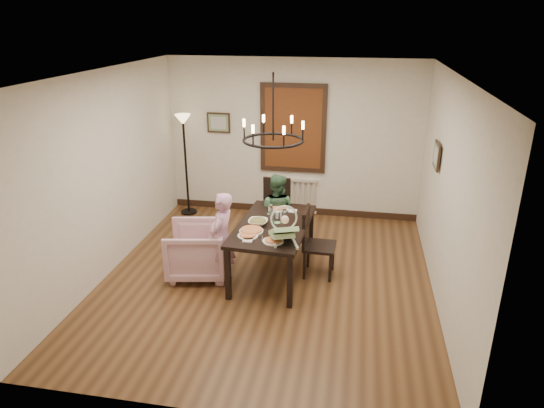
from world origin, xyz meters
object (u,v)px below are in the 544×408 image
(dining_table, at_px, (273,230))
(chair_right, at_px, (320,243))
(chair_far, at_px, (275,211))
(elderly_woman, at_px, (223,246))
(floor_lamp, at_px, (186,166))
(armchair, at_px, (197,250))
(baby_bouncer, at_px, (283,230))
(drinking_glass, at_px, (272,216))
(seated_man, at_px, (276,219))

(dining_table, bearing_deg, chair_right, 13.54)
(chair_far, relative_size, elderly_woman, 0.95)
(chair_far, bearing_deg, floor_lamp, 153.98)
(armchair, distance_m, baby_bouncer, 1.43)
(drinking_glass, relative_size, floor_lamp, 0.08)
(dining_table, distance_m, chair_right, 0.68)
(baby_bouncer, bearing_deg, drinking_glass, 92.12)
(dining_table, bearing_deg, armchair, -166.04)
(drinking_glass, bearing_deg, chair_far, 98.28)
(elderly_woman, bearing_deg, seated_man, 162.29)
(dining_table, relative_size, floor_lamp, 0.95)
(baby_bouncer, bearing_deg, chair_far, 83.66)
(seated_man, height_order, floor_lamp, floor_lamp)
(chair_far, height_order, baby_bouncer, baby_bouncer)
(chair_right, distance_m, armchair, 1.72)
(chair_far, height_order, armchair, chair_far)
(elderly_woman, bearing_deg, chair_far, 170.97)
(chair_right, xyz_separation_m, elderly_woman, (-1.27, -0.43, 0.04))
(chair_far, height_order, seated_man, seated_man)
(chair_right, bearing_deg, dining_table, 101.85)
(chair_far, distance_m, chair_right, 1.29)
(armchair, bearing_deg, chair_far, 135.41)
(elderly_woman, xyz_separation_m, floor_lamp, (-1.32, 2.32, 0.36))
(chair_right, bearing_deg, seated_man, 49.57)
(drinking_glass, bearing_deg, chair_right, 1.25)
(chair_far, bearing_deg, dining_table, -80.85)
(elderly_woman, height_order, drinking_glass, elderly_woman)
(dining_table, relative_size, drinking_glass, 11.62)
(chair_right, distance_m, drinking_glass, 0.75)
(chair_far, distance_m, baby_bouncer, 1.73)
(dining_table, xyz_separation_m, baby_bouncer, (0.22, -0.51, 0.25))
(chair_far, xyz_separation_m, floor_lamp, (-1.79, 0.88, 0.39))
(chair_far, distance_m, floor_lamp, 2.03)
(chair_right, relative_size, baby_bouncer, 2.00)
(armchair, relative_size, drinking_glass, 5.60)
(armchair, bearing_deg, baby_bouncer, 65.38)
(seated_man, height_order, baby_bouncer, baby_bouncer)
(armchair, distance_m, elderly_woman, 0.47)
(chair_far, height_order, drinking_glass, chair_far)
(armchair, xyz_separation_m, baby_bouncer, (1.28, -0.32, 0.56))
(chair_far, distance_m, elderly_woman, 1.51)
(armchair, xyz_separation_m, floor_lamp, (-0.91, 2.19, 0.53))
(chair_far, bearing_deg, seated_man, -75.54)
(chair_far, relative_size, armchair, 1.23)
(dining_table, xyz_separation_m, chair_far, (-0.17, 1.11, -0.18))
(elderly_woman, relative_size, baby_bouncer, 2.17)
(chair_right, relative_size, armchair, 1.20)
(armchair, bearing_deg, dining_table, 89.80)
(armchair, xyz_separation_m, seated_man, (0.97, 0.97, 0.14))
(dining_table, height_order, armchair, dining_table)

